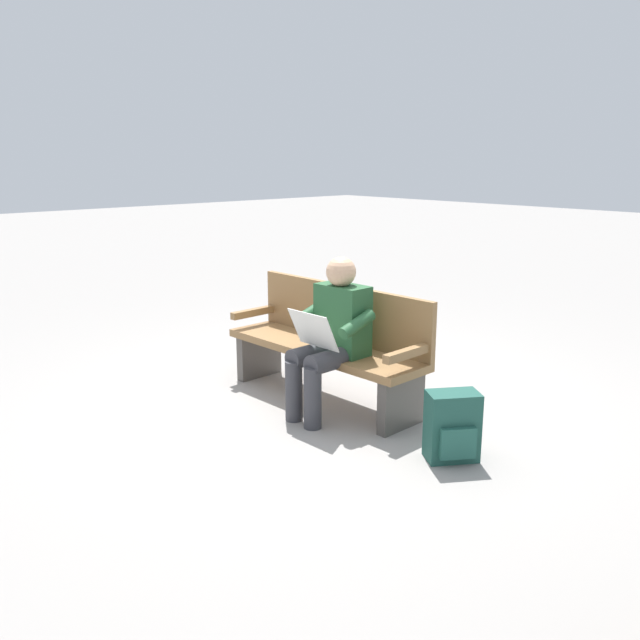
% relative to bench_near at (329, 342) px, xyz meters
% --- Properties ---
extents(ground_plane, '(40.00, 40.00, 0.00)m').
position_rel_bench_near_xyz_m(ground_plane, '(-0.00, 0.07, -0.46)').
color(ground_plane, gray).
extents(bench_near, '(1.81, 0.52, 0.90)m').
position_rel_bench_near_xyz_m(bench_near, '(0.00, 0.00, 0.00)').
color(bench_near, olive).
rests_on(bench_near, ground).
extents(person_seated, '(0.58, 0.58, 1.18)m').
position_rel_bench_near_xyz_m(person_seated, '(-0.27, 0.23, 0.17)').
color(person_seated, '#23512D').
rests_on(person_seated, ground).
extents(backpack, '(0.35, 0.38, 0.45)m').
position_rel_bench_near_xyz_m(backpack, '(-1.35, 0.19, -0.24)').
color(backpack, '#1E4C42').
rests_on(backpack, ground).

